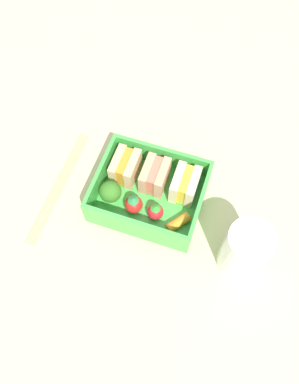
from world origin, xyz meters
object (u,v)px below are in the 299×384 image
(sandwich_center_left, at_px, (155,176))
(carrot_stick_far_left, at_px, (178,223))
(broccoli_floret, at_px, (110,192))
(chopstick_pair, at_px, (59,185))
(sandwich_center, at_px, (185,185))
(strawberry_far_left, at_px, (134,204))
(drinking_glass, at_px, (245,250))
(sandwich_left, at_px, (125,167))
(strawberry_left, at_px, (155,211))

(sandwich_center_left, xyz_separation_m, carrot_stick_far_left, (0.06, -0.06, -0.01))
(sandwich_center_left, bearing_deg, broccoli_floret, -136.37)
(sandwich_center_left, relative_size, chopstick_pair, 0.25)
(sandwich_center, xyz_separation_m, broccoli_floret, (-0.11, -0.05, 0.01))
(sandwich_center_left, bearing_deg, strawberry_far_left, -106.74)
(sandwich_center, relative_size, chopstick_pair, 0.25)
(drinking_glass, bearing_deg, sandwich_center_left, 152.86)
(sandwich_left, bearing_deg, chopstick_pair, -153.17)
(sandwich_left, distance_m, sandwich_center_left, 0.05)
(broccoli_floret, bearing_deg, drinking_glass, -7.75)
(strawberry_far_left, relative_size, chopstick_pair, 0.16)
(chopstick_pair, bearing_deg, sandwich_center, 14.28)
(sandwich_center_left, bearing_deg, chopstick_pair, -161.29)
(sandwich_center_left, xyz_separation_m, strawberry_far_left, (-0.02, -0.06, -0.01))
(carrot_stick_far_left, bearing_deg, strawberry_left, 173.69)
(sandwich_center_left, bearing_deg, sandwich_center, 0.00)
(sandwich_left, relative_size, sandwich_center, 1.00)
(sandwich_left, relative_size, sandwich_center_left, 1.00)
(strawberry_left, bearing_deg, sandwich_center_left, 109.12)
(sandwich_center, bearing_deg, sandwich_left, 180.00)
(sandwich_left, bearing_deg, drinking_glass, -21.32)
(sandwich_left, height_order, chopstick_pair, sandwich_left)
(chopstick_pair, bearing_deg, strawberry_left, -1.45)
(strawberry_far_left, bearing_deg, sandwich_left, 121.23)
(strawberry_far_left, distance_m, drinking_glass, 0.18)
(strawberry_far_left, height_order, carrot_stick_far_left, strawberry_far_left)
(sandwich_center, relative_size, strawberry_far_left, 1.56)
(sandwich_center, bearing_deg, chopstick_pair, -165.72)
(carrot_stick_far_left, bearing_deg, sandwich_center_left, 133.82)
(chopstick_pair, xyz_separation_m, drinking_glass, (0.31, -0.03, 0.04))
(sandwich_center, distance_m, broccoli_floret, 0.12)
(sandwich_left, distance_m, chopstick_pair, 0.12)
(sandwich_left, relative_size, strawberry_far_left, 1.56)
(sandwich_left, bearing_deg, sandwich_center, 0.00)
(broccoli_floret, xyz_separation_m, strawberry_left, (0.07, -0.00, -0.01))
(strawberry_far_left, xyz_separation_m, drinking_glass, (0.18, -0.03, 0.02))
(sandwich_center_left, height_order, sandwich_center, same)
(sandwich_center, relative_size, carrot_stick_far_left, 1.40)
(sandwich_left, height_order, broccoli_floret, broccoli_floret)
(broccoli_floret, distance_m, chopstick_pair, 0.10)
(broccoli_floret, height_order, drinking_glass, drinking_glass)
(strawberry_left, height_order, chopstick_pair, strawberry_left)
(sandwich_center, height_order, strawberry_far_left, sandwich_center)
(sandwich_center, height_order, chopstick_pair, sandwich_center)
(chopstick_pair, bearing_deg, strawberry_far_left, -1.67)
(strawberry_far_left, xyz_separation_m, carrot_stick_far_left, (0.07, -0.00, -0.01))
(carrot_stick_far_left, distance_m, chopstick_pair, 0.21)
(sandwich_center_left, distance_m, drinking_glass, 0.18)
(broccoli_floret, distance_m, strawberry_left, 0.08)
(sandwich_center, xyz_separation_m, strawberry_far_left, (-0.07, -0.06, -0.01))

